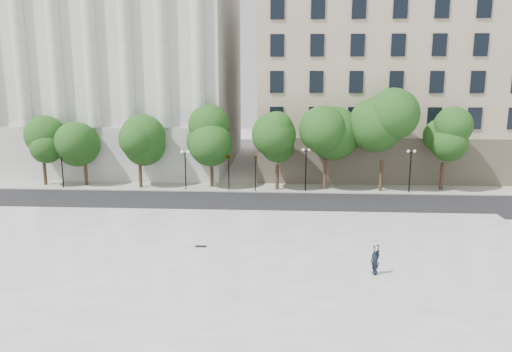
% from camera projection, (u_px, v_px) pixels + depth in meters
% --- Properties ---
extents(ground, '(160.00, 160.00, 0.00)m').
position_uv_depth(ground, '(196.00, 285.00, 27.78)').
color(ground, beige).
rests_on(ground, ground).
extents(plaza, '(44.00, 22.00, 0.45)m').
position_uv_depth(plaza, '(204.00, 261.00, 30.66)').
color(plaza, white).
rests_on(plaza, ground).
extents(street, '(60.00, 8.00, 0.02)m').
position_uv_depth(street, '(230.00, 203.00, 45.37)').
color(street, black).
rests_on(street, ground).
extents(far_sidewalk, '(60.00, 4.00, 0.12)m').
position_uv_depth(far_sidewalk, '(237.00, 187.00, 51.23)').
color(far_sidewalk, '#B6B3A8').
rests_on(far_sidewalk, ground).
extents(building_west, '(31.50, 27.65, 25.60)m').
position_uv_depth(building_west, '(115.00, 63.00, 63.84)').
color(building_west, silver).
rests_on(building_west, ground).
extents(building_east, '(36.00, 26.15, 23.00)m').
position_uv_depth(building_east, '(406.00, 77.00, 62.43)').
color(building_east, '#BAA88E').
rests_on(building_east, ground).
extents(traffic_light_west, '(1.09, 1.78, 4.22)m').
position_uv_depth(traffic_light_west, '(229.00, 155.00, 48.86)').
color(traffic_light_west, black).
rests_on(traffic_light_west, ground).
extents(traffic_light_east, '(0.60, 1.67, 4.16)m').
position_uv_depth(traffic_light_east, '(255.00, 156.00, 48.72)').
color(traffic_light_east, black).
rests_on(traffic_light_east, ground).
extents(person_lying, '(1.51, 1.78, 0.47)m').
position_uv_depth(person_lying, '(375.00, 271.00, 28.03)').
color(person_lying, black).
rests_on(person_lying, plaza).
extents(skateboard, '(0.72, 0.19, 0.07)m').
position_uv_depth(skateboard, '(201.00, 246.00, 32.55)').
color(skateboard, black).
rests_on(skateboard, plaza).
extents(street_trees, '(44.51, 5.47, 8.25)m').
position_uv_depth(street_trees, '(246.00, 137.00, 49.75)').
color(street_trees, '#382619').
rests_on(street_trees, ground).
extents(lamp_posts, '(35.57, 0.28, 4.41)m').
position_uv_depth(lamp_posts, '(241.00, 162.00, 49.24)').
color(lamp_posts, black).
rests_on(lamp_posts, ground).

